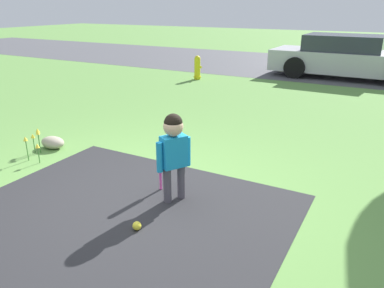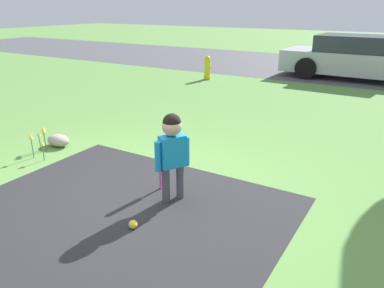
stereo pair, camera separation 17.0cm
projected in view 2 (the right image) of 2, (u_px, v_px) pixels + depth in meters
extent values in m
plane|color=#5B8C42|center=(131.00, 195.00, 4.23)|extent=(60.00, 60.00, 0.00)
cube|color=#4C4C51|center=(332.00, 68.00, 12.65)|extent=(40.00, 6.00, 0.01)
cylinder|color=#4C4751|center=(166.00, 185.00, 4.04)|extent=(0.09, 0.09, 0.40)
cylinder|color=#4C4751|center=(180.00, 181.00, 4.11)|extent=(0.09, 0.09, 0.40)
cube|color=#198CC6|center=(172.00, 151.00, 3.94)|extent=(0.27, 0.31, 0.34)
cylinder|color=#198CC6|center=(158.00, 157.00, 3.88)|extent=(0.07, 0.07, 0.33)
cylinder|color=#198CC6|center=(186.00, 151.00, 4.03)|extent=(0.07, 0.07, 0.33)
sphere|color=#D8AD8C|center=(172.00, 126.00, 3.85)|extent=(0.21, 0.21, 0.21)
sphere|color=black|center=(172.00, 123.00, 3.83)|extent=(0.19, 0.19, 0.19)
sphere|color=#E54CA5|center=(161.00, 188.00, 4.37)|extent=(0.03, 0.03, 0.03)
cylinder|color=#E54CA5|center=(160.00, 179.00, 4.34)|extent=(0.03, 0.03, 0.24)
cylinder|color=#E54CA5|center=(160.00, 158.00, 4.24)|extent=(0.06, 0.06, 0.30)
sphere|color=#E54CA5|center=(159.00, 146.00, 4.19)|extent=(0.06, 0.06, 0.06)
sphere|color=yellow|center=(133.00, 224.00, 3.59)|extent=(0.09, 0.09, 0.09)
cylinder|color=yellow|center=(207.00, 69.00, 10.66)|extent=(0.17, 0.17, 0.59)
sphere|color=yellow|center=(207.00, 59.00, 10.55)|extent=(0.16, 0.16, 0.16)
cylinder|color=yellow|center=(207.00, 77.00, 10.73)|extent=(0.21, 0.21, 0.05)
cylinder|color=yellow|center=(210.00, 67.00, 10.59)|extent=(0.08, 0.06, 0.06)
cube|color=#B7B7BC|center=(362.00, 63.00, 10.62)|extent=(4.41, 1.72, 0.60)
cube|color=#2D333D|center=(357.00, 43.00, 10.55)|extent=(2.13, 1.47, 0.45)
cylinder|color=black|center=(321.00, 61.00, 12.01)|extent=(0.61, 0.19, 0.61)
cylinder|color=black|center=(306.00, 68.00, 10.72)|extent=(0.61, 0.19, 0.61)
cylinder|color=#38702D|center=(32.00, 148.00, 5.21)|extent=(0.01, 0.01, 0.29)
cone|color=yellow|center=(31.00, 136.00, 5.15)|extent=(0.06, 0.06, 0.06)
cylinder|color=#38702D|center=(43.00, 153.00, 5.14)|extent=(0.01, 0.01, 0.22)
cone|color=yellow|center=(42.00, 143.00, 5.09)|extent=(0.06, 0.06, 0.06)
cylinder|color=#38702D|center=(45.00, 141.00, 5.47)|extent=(0.01, 0.01, 0.29)
cone|color=yellow|center=(43.00, 130.00, 5.41)|extent=(0.06, 0.06, 0.06)
cylinder|color=#38702D|center=(40.00, 143.00, 5.50)|extent=(0.01, 0.01, 0.23)
cone|color=yellow|center=(38.00, 134.00, 5.45)|extent=(0.06, 0.06, 0.06)
cylinder|color=#38702D|center=(45.00, 140.00, 5.51)|extent=(0.01, 0.01, 0.30)
cone|color=yellow|center=(43.00, 128.00, 5.44)|extent=(0.06, 0.06, 0.06)
ellipsoid|color=#9E937F|center=(58.00, 140.00, 5.68)|extent=(0.38, 0.27, 0.18)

